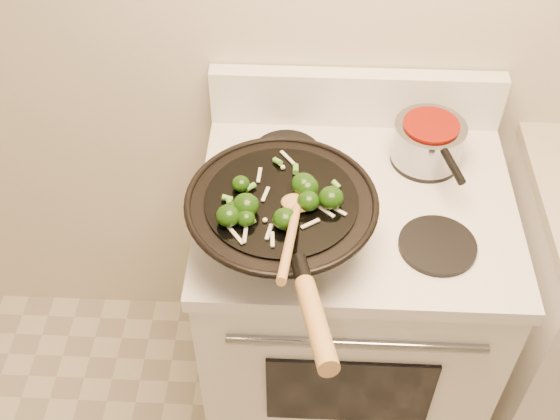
{
  "coord_description": "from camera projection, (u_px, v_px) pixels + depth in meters",
  "views": [
    {
      "loc": [
        -0.34,
        -0.05,
        2.15
      ],
      "look_at": [
        -0.39,
        1.01,
        1.04
      ],
      "focal_mm": 45.0,
      "sensor_mm": 36.0,
      "label": 1
    }
  ],
  "objects": [
    {
      "name": "saucepan",
      "position": [
        429.0,
        141.0,
        1.78
      ],
      "size": [
        0.18,
        0.29,
        0.11
      ],
      "color": "gray",
      "rests_on": "stove"
    },
    {
      "name": "wooden_spoon",
      "position": [
        293.0,
        223.0,
        1.43
      ],
      "size": [
        0.08,
        0.33,
        0.12
      ],
      "color": "#AE8044",
      "rests_on": "wok"
    },
    {
      "name": "stove",
      "position": [
        345.0,
        305.0,
        2.05
      ],
      "size": [
        0.78,
        0.67,
        1.08
      ],
      "color": "white",
      "rests_on": "ground"
    },
    {
      "name": "wok",
      "position": [
        282.0,
        219.0,
        1.56
      ],
      "size": [
        0.43,
        0.7,
        0.25
      ],
      "color": "black",
      "rests_on": "stove"
    },
    {
      "name": "stirfry",
      "position": [
        279.0,
        201.0,
        1.5
      ],
      "size": [
        0.28,
        0.3,
        0.05
      ],
      "color": "#133207",
      "rests_on": "wok"
    }
  ]
}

